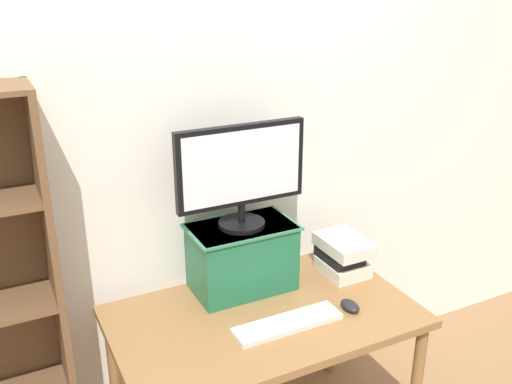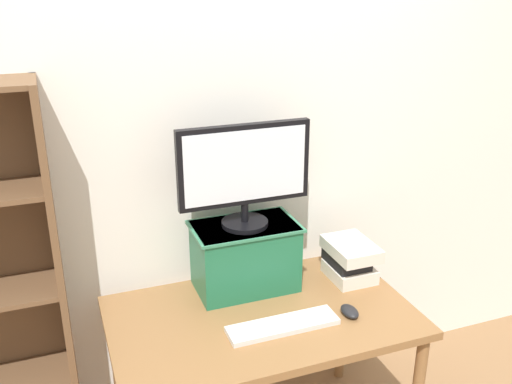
{
  "view_description": "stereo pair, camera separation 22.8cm",
  "coord_description": "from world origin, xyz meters",
  "px_view_note": "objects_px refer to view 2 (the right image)",
  "views": [
    {
      "loc": [
        -0.95,
        -1.81,
        2.07
      ],
      "look_at": [
        0.01,
        0.09,
        1.24
      ],
      "focal_mm": 40.0,
      "sensor_mm": 36.0,
      "label": 1
    },
    {
      "loc": [
        -0.74,
        -1.9,
        2.07
      ],
      "look_at": [
        0.01,
        0.09,
        1.24
      ],
      "focal_mm": 40.0,
      "sensor_mm": 36.0,
      "label": 2
    }
  ],
  "objects_px": {
    "computer_monitor": "(245,171)",
    "keyboard": "(283,325)",
    "desk": "(262,330)",
    "riser_box": "(245,255)",
    "book_stack": "(349,259)",
    "computer_mouse": "(350,311)"
  },
  "relations": [
    {
      "from": "keyboard",
      "to": "computer_mouse",
      "type": "xyz_separation_m",
      "value": [
        0.3,
        -0.01,
        0.01
      ]
    },
    {
      "from": "computer_mouse",
      "to": "desk",
      "type": "bearing_deg",
      "value": 157.87
    },
    {
      "from": "keyboard",
      "to": "computer_mouse",
      "type": "bearing_deg",
      "value": -2.75
    },
    {
      "from": "computer_monitor",
      "to": "desk",
      "type": "bearing_deg",
      "value": -92.12
    },
    {
      "from": "computer_monitor",
      "to": "keyboard",
      "type": "bearing_deg",
      "value": -84.42
    },
    {
      "from": "desk",
      "to": "computer_monitor",
      "type": "relative_size",
      "value": 2.19
    },
    {
      "from": "riser_box",
      "to": "computer_monitor",
      "type": "height_order",
      "value": "computer_monitor"
    },
    {
      "from": "desk",
      "to": "book_stack",
      "type": "distance_m",
      "value": 0.54
    },
    {
      "from": "riser_box",
      "to": "book_stack",
      "type": "xyz_separation_m",
      "value": [
        0.48,
        -0.09,
        -0.07
      ]
    },
    {
      "from": "desk",
      "to": "riser_box",
      "type": "height_order",
      "value": "riser_box"
    },
    {
      "from": "riser_box",
      "to": "computer_monitor",
      "type": "bearing_deg",
      "value": -90.0
    },
    {
      "from": "desk",
      "to": "book_stack",
      "type": "bearing_deg",
      "value": 16.3
    },
    {
      "from": "computer_monitor",
      "to": "computer_mouse",
      "type": "distance_m",
      "value": 0.73
    },
    {
      "from": "keyboard",
      "to": "book_stack",
      "type": "xyz_separation_m",
      "value": [
        0.45,
        0.27,
        0.08
      ]
    },
    {
      "from": "riser_box",
      "to": "computer_monitor",
      "type": "distance_m",
      "value": 0.4
    },
    {
      "from": "desk",
      "to": "riser_box",
      "type": "bearing_deg",
      "value": 87.89
    },
    {
      "from": "desk",
      "to": "keyboard",
      "type": "distance_m",
      "value": 0.16
    },
    {
      "from": "keyboard",
      "to": "computer_monitor",
      "type": "bearing_deg",
      "value": 95.58
    },
    {
      "from": "computer_mouse",
      "to": "book_stack",
      "type": "relative_size",
      "value": 0.39
    },
    {
      "from": "book_stack",
      "to": "keyboard",
      "type": "bearing_deg",
      "value": -149.16
    },
    {
      "from": "computer_monitor",
      "to": "book_stack",
      "type": "height_order",
      "value": "computer_monitor"
    },
    {
      "from": "desk",
      "to": "computer_mouse",
      "type": "distance_m",
      "value": 0.38
    }
  ]
}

